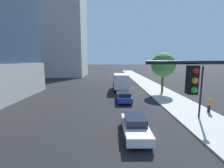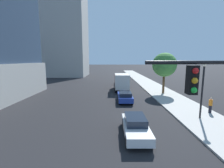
# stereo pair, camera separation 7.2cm
# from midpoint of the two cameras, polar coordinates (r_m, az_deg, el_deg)

# --- Properties ---
(sidewalk) EXTENTS (4.75, 120.00, 0.15)m
(sidewalk) POSITION_cam_midpoint_polar(r_m,az_deg,el_deg) (24.19, 20.27, -4.78)
(sidewalk) COLOR #B2AFA8
(sidewalk) RESTS_ON ground
(construction_building) EXTENTS (15.46, 13.88, 42.66)m
(construction_building) POSITION_cam_midpoint_polar(r_m,az_deg,el_deg) (58.77, -17.40, 20.57)
(construction_building) COLOR #B2AFA8
(construction_building) RESTS_ON ground
(street_lamp) EXTENTS (0.44, 0.44, 5.22)m
(street_lamp) POSITION_cam_midpoint_polar(r_m,az_deg,el_deg) (16.32, 30.10, 0.96)
(street_lamp) COLOR black
(street_lamp) RESTS_ON sidewalk
(street_tree) EXTENTS (3.80, 3.80, 6.51)m
(street_tree) POSITION_cam_midpoint_polar(r_m,az_deg,el_deg) (26.39, 18.39, 6.63)
(street_tree) COLOR brown
(street_tree) RESTS_ON sidewalk
(car_white) EXTENTS (1.73, 4.50, 1.41)m
(car_white) POSITION_cam_midpoint_polar(r_m,az_deg,el_deg) (11.97, 8.48, -14.82)
(car_white) COLOR silver
(car_white) RESTS_ON ground
(car_gray) EXTENTS (1.76, 4.78, 1.53)m
(car_gray) POSITION_cam_midpoint_polar(r_m,az_deg,el_deg) (35.75, 2.56, 1.04)
(car_gray) COLOR slate
(car_gray) RESTS_ON ground
(car_blue) EXTENTS (1.82, 4.36, 1.37)m
(car_blue) POSITION_cam_midpoint_polar(r_m,az_deg,el_deg) (20.93, 4.58, -4.55)
(car_blue) COLOR #233D9E
(car_blue) RESTS_ON ground
(box_truck) EXTENTS (2.37, 6.58, 3.06)m
(box_truck) POSITION_cam_midpoint_polar(r_m,az_deg,el_deg) (28.33, 3.30, 1.10)
(box_truck) COLOR #B21E1E
(box_truck) RESTS_ON ground
(pedestrian_orange_shirt) EXTENTS (0.34, 0.34, 1.58)m
(pedestrian_orange_shirt) POSITION_cam_midpoint_polar(r_m,az_deg,el_deg) (18.90, 32.08, -6.54)
(pedestrian_orange_shirt) COLOR black
(pedestrian_orange_shirt) RESTS_ON sidewalk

